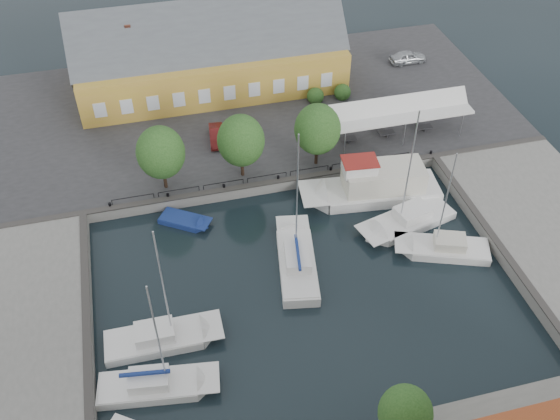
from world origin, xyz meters
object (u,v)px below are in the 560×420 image
Objects in this scene: center_sailboat at (297,263)px; east_boat_a at (408,222)px; warehouse at (205,57)px; car_red at (217,136)px; car_silver at (408,57)px; trawler at (376,187)px; launch_nw at (185,222)px; west_boat_d at (156,387)px; east_boat_b at (444,250)px; west_boat_c at (161,339)px; tent_canopy at (399,112)px.

center_sailboat is 10.81m from east_boat_a.
warehouse is 10.94m from car_red.
car_silver is at bearing -1.97° from warehouse.
launch_nw is at bearing 177.48° from trawler.
west_boat_d reaches higher than car_silver.
center_sailboat reaches higher than warehouse.
east_boat_b is at bearing -67.82° from east_boat_a.
warehouse is at bearing 119.24° from trawler.
west_boat_c is at bearing -151.28° from trawler.
tent_canopy is 3.28× the size of car_silver.
east_boat_a reaches higher than warehouse.
warehouse reaches higher than tent_canopy.
center_sailboat is 0.98× the size of trawler.
west_boat_c reaches higher than tent_canopy.
trawler is at bearing 35.59° from center_sailboat.
launch_nw is (4.09, 15.75, -0.18)m from west_boat_d.
car_red is 26.96m from west_boat_d.
tent_canopy is 1.31× the size of east_boat_b.
car_red is 0.34× the size of west_boat_c.
trawler is 1.14× the size of west_boat_c.
east_boat_b is at bearing -69.47° from trawler.
center_sailboat is 1.03× the size of east_boat_a.
warehouse is 2.60× the size of west_boat_d.
west_boat_d is 2.35× the size of launch_nw.
warehouse is at bearing 75.10° from launch_nw.
center_sailboat is 12.30m from west_boat_c.
car_silver is 33.86m from center_sailboat.
east_boat_b is at bearing 161.50° from car_silver.
car_silver is at bearing 28.08° from car_red.
east_boat_b is at bearing -63.04° from warehouse.
car_red is at bearing 169.21° from tent_canopy.
warehouse is 37.48m from west_boat_d.
car_red is at bearing -94.12° from warehouse.
tent_canopy is at bearing 16.27° from launch_nw.
car_silver is 0.37× the size of west_boat_c.
center_sailboat reaches higher than east_boat_a.
launch_nw is at bearing 75.44° from west_boat_d.
car_silver is 29.57m from east_boat_b.
west_boat_c is (-32.08, -31.45, -1.47)m from car_silver.
trawler is 1.22× the size of east_boat_b.
car_red is at bearing 140.09° from trawler.
car_red reaches higher than launch_nw.
west_boat_c is at bearing -162.19° from east_boat_a.
center_sailboat is (-13.94, -13.70, -3.32)m from tent_canopy.
center_sailboat reaches higher than tent_canopy.
tent_canopy is 1.22× the size of west_boat_c.
east_boat_b is at bearing 7.75° from west_boat_c.
trawler is (-4.83, -7.17, -2.67)m from tent_canopy.
east_boat_a is 1.09× the size of west_boat_c.
center_sailboat is 14.80m from west_boat_d.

